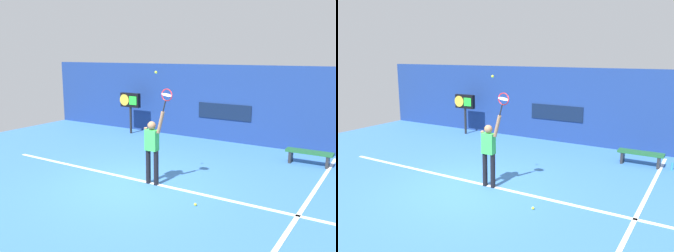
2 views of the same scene
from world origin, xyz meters
The scene contains 11 objects.
ground_plane centered at (0.00, 0.00, 0.00)m, with size 18.00×18.00×0.00m, color #3870B2.
back_wall centered at (0.00, 5.97, 1.49)m, with size 18.00×0.20×2.98m, color navy.
sponsor_banner_center centered at (0.00, 5.85, 1.18)m, with size 2.20×0.03×0.60m, color #0C1933.
court_baseline centered at (0.00, 0.38, 0.01)m, with size 10.00×0.10×0.01m, color white.
court_sideline centered at (4.15, 2.00, 0.01)m, with size 0.10×7.00×0.01m, color white.
tennis_player centered at (0.39, 0.36, 1.01)m, with size 0.64×0.31×1.98m.
tennis_racket centered at (0.84, 0.35, 2.37)m, with size 0.38×0.27×0.63m.
tennis_ball centered at (0.53, 0.36, 2.95)m, with size 0.07×0.07×0.07m, color #CCE033.
scoreboard_clock centered at (-4.02, 5.09, 1.37)m, with size 0.96×0.20×1.75m.
court_bench centered at (3.53, 4.35, 0.34)m, with size 1.40×0.36×0.45m.
spare_ball centered at (2.04, -0.31, 0.03)m, with size 0.07×0.07×0.07m, color #CCE033.
Camera 1 is at (5.73, -7.31, 3.40)m, focal length 39.49 mm.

